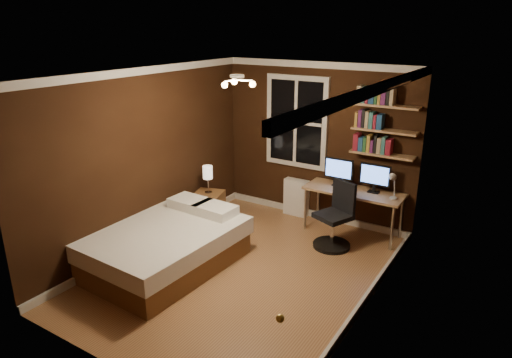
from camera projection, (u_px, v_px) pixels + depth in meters
The scene contains 24 objects.
floor at pixel (244, 271), 5.90m from camera, with size 4.20×4.20×0.00m, color brown.
wall_back at pixel (317, 143), 7.18m from camera, with size 3.20×0.04×2.50m, color black.
wall_left at pixel (147, 159), 6.30m from camera, with size 0.04×4.20×2.50m, color black.
wall_right at pixel (372, 206), 4.69m from camera, with size 0.04×4.20×2.50m, color black.
ceiling at pixel (242, 74), 5.09m from camera, with size 3.20×4.20×0.02m, color white.
window at pixel (297, 122), 7.23m from camera, with size 1.06×0.06×1.46m, color silver.
door at pixel (304, 297), 3.52m from camera, with size 0.03×0.82×2.05m, color black, non-canonical shape.
door_knob at pixel (280, 318), 3.31m from camera, with size 0.06×0.06×0.06m, color gold.
ceiling_fixture at pixel (237, 84), 5.04m from camera, with size 0.44×0.44×0.18m, color beige, non-canonical shape.
bookshelf_lower at pixel (382, 154), 6.54m from camera, with size 0.92×0.22×0.03m, color #A4784F.
books_row_lower at pixel (383, 146), 6.50m from camera, with size 0.54×0.16×0.23m, color maroon, non-canonical shape.
bookshelf_middle at pixel (384, 131), 6.43m from camera, with size 0.92×0.22×0.03m, color #A4784F.
books_row_middle at pixel (385, 121), 6.38m from camera, with size 0.42×0.16×0.23m, color navy, non-canonical shape.
bookshelf_upper at pixel (387, 106), 6.31m from camera, with size 0.92×0.22×0.03m, color #A4784F.
books_row_upper at pixel (387, 96), 6.27m from camera, with size 0.54×0.16×0.23m, color #225128, non-canonical shape.
bed at pixel (167, 246), 5.93m from camera, with size 1.51×2.03×0.67m.
nightstand at pixel (209, 208), 7.19m from camera, with size 0.42×0.42×0.53m, color brown.
bedside_lamp at pixel (208, 180), 7.03m from camera, with size 0.15×0.15×0.43m, color white, non-canonical shape.
radiator at pixel (296, 197), 7.53m from camera, with size 0.41×0.14×0.61m, color silver.
desk at pixel (354, 194), 6.76m from camera, with size 1.46×0.55×0.69m.
monitor_left at pixel (339, 172), 6.87m from camera, with size 0.45×0.12×0.43m, color black, non-canonical shape.
monitor_right at pixel (375, 178), 6.59m from camera, with size 0.45×0.12×0.43m, color black, non-canonical shape.
desk_lamp at pixel (393, 186), 6.29m from camera, with size 0.14×0.32×0.44m, color silver, non-canonical shape.
office_chair at pixel (335, 223), 6.44m from camera, with size 0.56×0.56×0.96m.
Camera 1 is at (2.89, -4.32, 3.03)m, focal length 32.00 mm.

